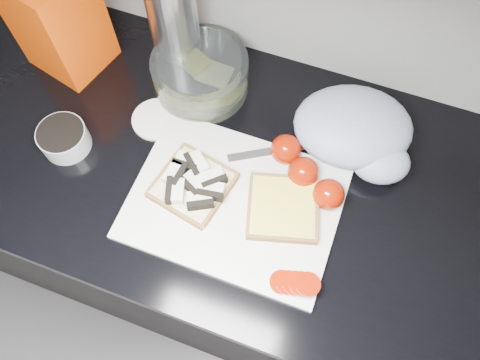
% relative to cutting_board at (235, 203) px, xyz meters
% --- Properties ---
extents(base_cabinet, '(3.50, 0.60, 0.86)m').
position_rel_cutting_board_xyz_m(base_cabinet, '(-0.07, 0.08, -0.48)').
color(base_cabinet, black).
rests_on(base_cabinet, ground).
extents(countertop, '(3.50, 0.64, 0.04)m').
position_rel_cutting_board_xyz_m(countertop, '(-0.07, 0.08, -0.03)').
color(countertop, black).
rests_on(countertop, base_cabinet).
extents(cutting_board, '(0.40, 0.30, 0.01)m').
position_rel_cutting_board_xyz_m(cutting_board, '(0.00, 0.00, 0.00)').
color(cutting_board, white).
rests_on(cutting_board, countertop).
extents(bread_left, '(0.16, 0.16, 0.04)m').
position_rel_cutting_board_xyz_m(bread_left, '(-0.09, 0.00, 0.02)').
color(bread_left, beige).
rests_on(bread_left, cutting_board).
extents(bread_right, '(0.17, 0.17, 0.02)m').
position_rel_cutting_board_xyz_m(bread_right, '(0.09, 0.02, 0.02)').
color(bread_right, beige).
rests_on(bread_right, cutting_board).
extents(tomato_slices, '(0.10, 0.06, 0.02)m').
position_rel_cutting_board_xyz_m(tomato_slices, '(0.16, -0.11, 0.02)').
color(tomato_slices, '#931703').
rests_on(tomato_slices, cutting_board).
extents(knife, '(0.21, 0.14, 0.01)m').
position_rel_cutting_board_xyz_m(knife, '(0.08, 0.16, 0.01)').
color(knife, '#B7B7BB').
rests_on(knife, cutting_board).
extents(seed_tub, '(0.10, 0.10, 0.05)m').
position_rel_cutting_board_xyz_m(seed_tub, '(-0.37, 0.00, 0.02)').
color(seed_tub, '#A8ADAD').
rests_on(seed_tub, countertop).
extents(tub_lid, '(0.11, 0.11, 0.01)m').
position_rel_cutting_board_xyz_m(tub_lid, '(-0.23, 0.12, -0.00)').
color(tub_lid, white).
rests_on(tub_lid, countertop).
extents(glass_bowl, '(0.21, 0.21, 0.09)m').
position_rel_cutting_board_xyz_m(glass_bowl, '(-0.17, 0.24, 0.04)').
color(glass_bowl, silver).
rests_on(glass_bowl, countertop).
extents(bread_bag, '(0.18, 0.18, 0.24)m').
position_rel_cutting_board_xyz_m(bread_bag, '(-0.47, 0.22, 0.11)').
color(bread_bag, '#F12E04').
rests_on(bread_bag, countertop).
extents(steel_canister, '(0.10, 0.10, 0.24)m').
position_rel_cutting_board_xyz_m(steel_canister, '(-0.24, 0.29, 0.12)').
color(steel_canister, '#A8A8AC').
rests_on(steel_canister, countertop).
extents(grocery_bag, '(0.28, 0.25, 0.10)m').
position_rel_cutting_board_xyz_m(grocery_bag, '(0.18, 0.21, 0.04)').
color(grocery_bag, silver).
rests_on(grocery_bag, countertop).
extents(whole_tomatoes, '(0.17, 0.13, 0.06)m').
position_rel_cutting_board_xyz_m(whole_tomatoes, '(0.11, 0.10, 0.03)').
color(whole_tomatoes, '#931703').
rests_on(whole_tomatoes, countertop).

